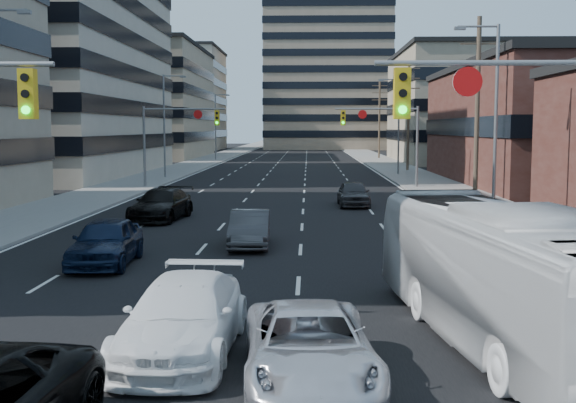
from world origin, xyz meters
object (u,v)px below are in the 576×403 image
at_px(silver_suv, 309,347).
at_px(transit_bus, 502,275).
at_px(sedan_blue, 106,242).
at_px(white_van, 184,317).

bearing_deg(silver_suv, transit_bus, 27.67).
xyz_separation_m(silver_suv, sedan_blue, (-6.53, 10.69, 0.11)).
bearing_deg(silver_suv, white_van, 142.48).
bearing_deg(transit_bus, sedan_blue, 134.02).
bearing_deg(white_van, sedan_blue, 116.20).
distance_m(silver_suv, sedan_blue, 12.53).
height_order(white_van, sedan_blue, sedan_blue).
height_order(silver_suv, transit_bus, transit_bus).
height_order(transit_bus, sedan_blue, transit_bus).
bearing_deg(sedan_blue, transit_bus, -40.34).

